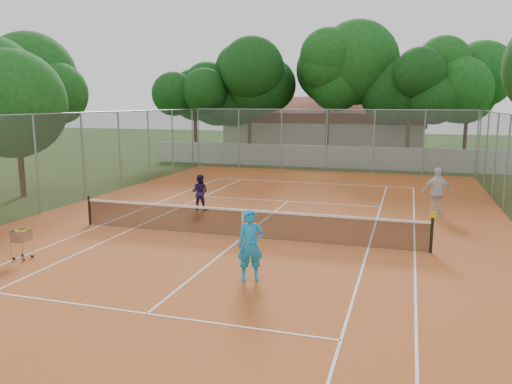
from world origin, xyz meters
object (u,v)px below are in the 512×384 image
(clubhouse, at_px, (326,128))
(player_near, at_px, (251,245))
(player_far_left, at_px, (200,192))
(tennis_net, at_px, (243,223))
(ball_hopper, at_px, (22,243))
(player_far_right, at_px, (437,192))

(clubhouse, distance_m, player_near, 32.97)
(player_near, bearing_deg, player_far_left, 97.52)
(tennis_net, bearing_deg, player_near, -68.56)
(clubhouse, relative_size, player_far_left, 11.05)
(tennis_net, relative_size, player_near, 6.53)
(player_near, xyz_separation_m, ball_hopper, (-6.76, -0.34, -0.44))
(tennis_net, xyz_separation_m, player_far_left, (-3.13, 3.65, 0.25))
(tennis_net, distance_m, ball_hopper, 6.68)
(tennis_net, xyz_separation_m, ball_hopper, (-5.28, -4.10, -0.02))
(tennis_net, height_order, player_far_left, player_far_left)
(tennis_net, height_order, player_far_right, player_far_right)
(player_near, bearing_deg, tennis_net, 87.11)
(player_far_left, xyz_separation_m, player_far_right, (9.43, 1.45, 0.23))
(player_far_right, bearing_deg, tennis_net, 31.04)
(player_far_left, distance_m, ball_hopper, 8.05)
(tennis_net, bearing_deg, clubhouse, 93.95)
(player_far_left, height_order, ball_hopper, player_far_left)
(tennis_net, distance_m, player_far_left, 4.82)
(player_far_right, distance_m, ball_hopper, 14.80)
(tennis_net, relative_size, player_far_right, 6.08)
(clubhouse, distance_m, ball_hopper, 33.30)
(tennis_net, height_order, clubhouse, clubhouse)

